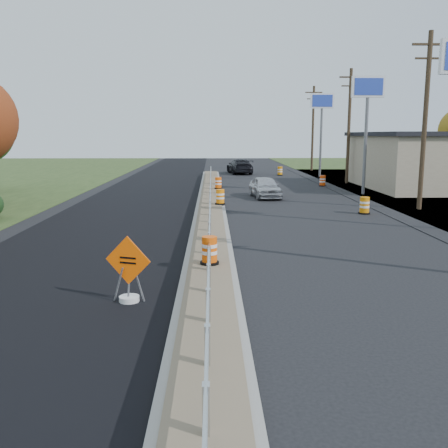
{
  "coord_description": "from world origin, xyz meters",
  "views": [
    {
      "loc": [
        0.09,
        -17.91,
        4.07
      ],
      "look_at": [
        0.49,
        -1.38,
        1.1
      ],
      "focal_mm": 40.0,
      "sensor_mm": 36.0,
      "label": 1
    }
  ],
  "objects_px": {
    "barrel_shoulder_far": "(280,171)",
    "car_dark_far": "(240,166)",
    "barrel_median_near": "(209,251)",
    "barrel_shoulder_mid": "(323,181)",
    "barrel_shoulder_near": "(364,206)",
    "car_silver": "(265,187)",
    "caution_sign": "(129,285)",
    "barrel_median_far": "(218,183)",
    "barrel_median_mid": "(220,197)"
  },
  "relations": [
    {
      "from": "barrel_shoulder_far",
      "to": "car_dark_far",
      "type": "distance_m",
      "value": 4.63
    },
    {
      "from": "barrel_median_far",
      "to": "barrel_shoulder_near",
      "type": "distance_m",
      "value": 12.66
    },
    {
      "from": "caution_sign",
      "to": "barrel_shoulder_far",
      "type": "bearing_deg",
      "value": 95.33
    },
    {
      "from": "caution_sign",
      "to": "barrel_shoulder_near",
      "type": "relative_size",
      "value": 1.87
    },
    {
      "from": "barrel_median_far",
      "to": "barrel_shoulder_mid",
      "type": "height_order",
      "value": "barrel_median_far"
    },
    {
      "from": "barrel_median_far",
      "to": "car_dark_far",
      "type": "bearing_deg",
      "value": 81.73
    },
    {
      "from": "car_dark_far",
      "to": "caution_sign",
      "type": "bearing_deg",
      "value": 76.12
    },
    {
      "from": "caution_sign",
      "to": "barrel_median_far",
      "type": "bearing_deg",
      "value": 102.38
    },
    {
      "from": "barrel_shoulder_near",
      "to": "car_dark_far",
      "type": "bearing_deg",
      "value": 100.28
    },
    {
      "from": "barrel_median_near",
      "to": "barrel_shoulder_near",
      "type": "bearing_deg",
      "value": 53.64
    },
    {
      "from": "barrel_shoulder_far",
      "to": "car_silver",
      "type": "xyz_separation_m",
      "value": [
        -3.43,
        -18.06,
        0.27
      ]
    },
    {
      "from": "barrel_median_mid",
      "to": "barrel_median_far",
      "type": "height_order",
      "value": "barrel_median_mid"
    },
    {
      "from": "barrel_median_mid",
      "to": "barrel_shoulder_near",
      "type": "height_order",
      "value": "barrel_median_mid"
    },
    {
      "from": "barrel_shoulder_near",
      "to": "barrel_shoulder_far",
      "type": "bearing_deg",
      "value": 92.33
    },
    {
      "from": "barrel_median_near",
      "to": "barrel_shoulder_near",
      "type": "distance_m",
      "value": 13.51
    },
    {
      "from": "barrel_median_mid",
      "to": "barrel_shoulder_far",
      "type": "xyz_separation_m",
      "value": [
        6.45,
        22.87,
        -0.21
      ]
    },
    {
      "from": "barrel_shoulder_far",
      "to": "caution_sign",
      "type": "bearing_deg",
      "value": -103.06
    },
    {
      "from": "caution_sign",
      "to": "barrel_shoulder_far",
      "type": "xyz_separation_m",
      "value": [
        8.96,
        38.65,
        -0.0
      ]
    },
    {
      "from": "barrel_shoulder_far",
      "to": "car_silver",
      "type": "relative_size",
      "value": 0.22
    },
    {
      "from": "barrel_median_far",
      "to": "car_silver",
      "type": "distance_m",
      "value": 4.45
    },
    {
      "from": "barrel_median_far",
      "to": "car_silver",
      "type": "relative_size",
      "value": 0.21
    },
    {
      "from": "barrel_shoulder_far",
      "to": "car_silver",
      "type": "distance_m",
      "value": 18.39
    },
    {
      "from": "car_silver",
      "to": "car_dark_far",
      "type": "height_order",
      "value": "car_dark_far"
    },
    {
      "from": "caution_sign",
      "to": "barrel_median_near",
      "type": "relative_size",
      "value": 1.98
    },
    {
      "from": "barrel_median_far",
      "to": "barrel_shoulder_mid",
      "type": "relative_size",
      "value": 0.98
    },
    {
      "from": "barrel_median_near",
      "to": "barrel_median_far",
      "type": "distance_m",
      "value": 21.11
    },
    {
      "from": "barrel_shoulder_mid",
      "to": "barrel_shoulder_far",
      "type": "height_order",
      "value": "barrel_shoulder_far"
    },
    {
      "from": "barrel_shoulder_far",
      "to": "barrel_median_mid",
      "type": "bearing_deg",
      "value": -105.75
    },
    {
      "from": "car_silver",
      "to": "barrel_shoulder_mid",
      "type": "bearing_deg",
      "value": 47.08
    },
    {
      "from": "barrel_median_mid",
      "to": "barrel_shoulder_far",
      "type": "bearing_deg",
      "value": 74.25
    },
    {
      "from": "barrel_median_near",
      "to": "barrel_median_mid",
      "type": "bearing_deg",
      "value": 87.62
    },
    {
      "from": "barrel_median_mid",
      "to": "barrel_shoulder_near",
      "type": "xyz_separation_m",
      "value": [
        7.47,
        -2.15,
        -0.21
      ]
    },
    {
      "from": "barrel_shoulder_mid",
      "to": "barrel_shoulder_far",
      "type": "xyz_separation_m",
      "value": [
        -1.95,
        10.85,
        0.01
      ]
    },
    {
      "from": "barrel_median_near",
      "to": "barrel_median_far",
      "type": "xyz_separation_m",
      "value": [
        0.54,
        21.1,
        -0.0
      ]
    },
    {
      "from": "barrel_median_mid",
      "to": "barrel_shoulder_near",
      "type": "relative_size",
      "value": 0.95
    },
    {
      "from": "barrel_median_mid",
      "to": "barrel_shoulder_far",
      "type": "distance_m",
      "value": 23.77
    },
    {
      "from": "car_dark_far",
      "to": "barrel_median_mid",
      "type": "bearing_deg",
      "value": 77.44
    },
    {
      "from": "barrel_median_near",
      "to": "barrel_shoulder_mid",
      "type": "xyz_separation_m",
      "value": [
        8.94,
        25.05,
        -0.22
      ]
    },
    {
      "from": "barrel_shoulder_near",
      "to": "barrel_shoulder_mid",
      "type": "xyz_separation_m",
      "value": [
        0.93,
        14.17,
        -0.02
      ]
    },
    {
      "from": "barrel_shoulder_mid",
      "to": "barrel_median_mid",
      "type": "bearing_deg",
      "value": -124.93
    },
    {
      "from": "barrel_median_far",
      "to": "barrel_shoulder_near",
      "type": "relative_size",
      "value": 0.94
    },
    {
      "from": "caution_sign",
      "to": "car_dark_far",
      "type": "height_order",
      "value": "caution_sign"
    },
    {
      "from": "caution_sign",
      "to": "barrel_shoulder_mid",
      "type": "bearing_deg",
      "value": 86.96
    },
    {
      "from": "barrel_median_near",
      "to": "car_dark_far",
      "type": "height_order",
      "value": "car_dark_far"
    },
    {
      "from": "barrel_shoulder_near",
      "to": "car_silver",
      "type": "height_order",
      "value": "car_silver"
    },
    {
      "from": "barrel_median_mid",
      "to": "car_dark_far",
      "type": "xyz_separation_m",
      "value": [
        2.5,
        25.26,
        0.14
      ]
    },
    {
      "from": "barrel_median_mid",
      "to": "barrel_shoulder_far",
      "type": "height_order",
      "value": "barrel_median_mid"
    },
    {
      "from": "caution_sign",
      "to": "barrel_median_near",
      "type": "height_order",
      "value": "caution_sign"
    },
    {
      "from": "barrel_shoulder_near",
      "to": "car_dark_far",
      "type": "height_order",
      "value": "car_dark_far"
    },
    {
      "from": "barrel_median_near",
      "to": "barrel_shoulder_mid",
      "type": "distance_m",
      "value": 26.6
    }
  ]
}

